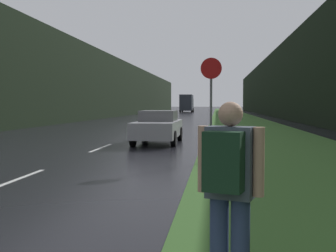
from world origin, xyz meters
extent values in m
cube|color=#386028|center=(6.81, 40.00, 0.01)|extent=(6.00, 240.00, 0.02)
cube|color=silver|center=(0.00, 6.80, 0.00)|extent=(0.12, 3.00, 0.01)
cube|color=silver|center=(0.00, 13.80, 0.00)|extent=(0.12, 3.00, 0.01)
cube|color=silver|center=(0.00, 20.80, 0.00)|extent=(0.12, 3.00, 0.01)
cube|color=silver|center=(0.00, 27.80, 0.00)|extent=(0.12, 3.00, 0.01)
cube|color=silver|center=(0.00, 34.80, 0.00)|extent=(0.12, 3.00, 0.01)
cube|color=black|center=(-9.81, 50.00, 3.97)|extent=(2.00, 140.00, 7.93)
cube|color=black|center=(12.81, 50.00, 4.39)|extent=(2.00, 140.00, 8.78)
cylinder|color=slate|center=(4.25, 10.12, 1.20)|extent=(0.07, 0.07, 2.40)
cylinder|color=#B71414|center=(4.25, 10.12, 2.70)|extent=(0.60, 0.02, 0.60)
cylinder|color=navy|center=(4.45, 1.75, 0.43)|extent=(0.17, 0.17, 0.86)
cylinder|color=navy|center=(4.63, 1.69, 0.43)|extent=(0.17, 0.17, 0.86)
cube|color=#4C5666|center=(4.54, 1.72, 1.17)|extent=(0.45, 0.33, 0.62)
sphere|color=tan|center=(4.54, 1.72, 1.59)|extent=(0.21, 0.21, 0.21)
cylinder|color=tan|center=(4.30, 1.80, 1.19)|extent=(0.10, 0.10, 0.59)
cylinder|color=tan|center=(4.77, 1.65, 1.19)|extent=(0.10, 0.10, 0.59)
cube|color=#193823|center=(4.48, 1.53, 1.20)|extent=(0.36, 0.27, 0.50)
cube|color=#9E9EA3|center=(1.90, 15.99, 0.62)|extent=(1.72, 4.57, 0.67)
cube|color=#5E5E61|center=(1.90, 16.22, 1.18)|extent=(1.46, 2.05, 0.45)
cylinder|color=black|center=(2.72, 14.57, 0.32)|extent=(0.20, 0.64, 0.64)
cylinder|color=black|center=(1.09, 14.57, 0.32)|extent=(0.20, 0.64, 0.64)
cylinder|color=black|center=(2.72, 17.40, 0.32)|extent=(0.20, 0.64, 0.64)
cylinder|color=black|center=(1.09, 17.40, 0.32)|extent=(0.20, 0.64, 0.64)
cube|color=black|center=(-1.90, 90.30, 1.63)|extent=(2.37, 2.01, 2.45)
cube|color=#333842|center=(-1.90, 86.11, 2.04)|extent=(2.50, 6.37, 3.27)
cylinder|color=black|center=(-3.09, 90.10, 0.45)|extent=(0.28, 0.90, 0.90)
cylinder|color=black|center=(-0.72, 90.10, 0.45)|extent=(0.28, 0.90, 0.90)
cylinder|color=black|center=(-3.09, 84.52, 0.45)|extent=(0.28, 0.90, 0.90)
cylinder|color=black|center=(-0.72, 84.52, 0.45)|extent=(0.28, 0.90, 0.90)
camera|label=1|loc=(4.42, -1.93, 1.67)|focal=45.00mm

